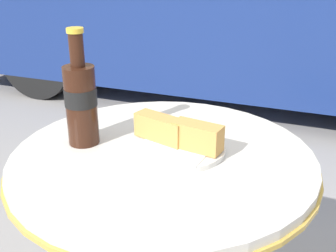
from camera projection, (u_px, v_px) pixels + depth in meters
The scene contains 4 objects.
bistro_table at pixel (163, 227), 0.97m from camera, with size 0.66×0.66×0.71m.
cola_bottle_left at pixel (81, 100), 0.91m from camera, with size 0.07×0.07×0.26m.
lunch_plate_near at pixel (178, 140), 0.90m from camera, with size 0.21×0.21×0.07m.
parked_car at pixel (223, 9), 3.40m from camera, with size 4.22×1.73×1.36m.
Camera 1 is at (0.30, -0.75, 1.12)m, focal length 45.00 mm.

